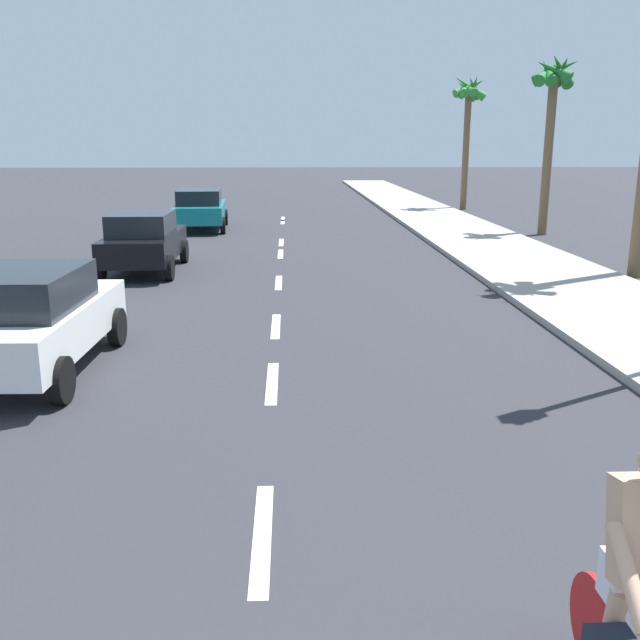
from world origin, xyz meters
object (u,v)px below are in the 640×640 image
Objects in this scene: palm_tree_distant at (469,102)px; parked_car_black at (144,240)px; cyclist at (636,616)px; palm_tree_far at (553,93)px; parked_car_teal at (200,208)px; parked_car_white at (31,318)px.

parked_car_black is at bearing -126.55° from palm_tree_distant.
cyclist reaches higher than parked_car_black.
palm_tree_distant is (7.13, 32.66, 4.47)m from cyclist.
palm_tree_far reaches higher than cyclist.
palm_tree_far reaches higher than parked_car_teal.
palm_tree_distant is at bearing 52.97° from parked_car_black.
palm_tree_distant is (-0.46, 10.18, 0.24)m from palm_tree_far.
cyclist is 25.21m from parked_car_teal.
parked_car_teal is at bearing -77.19° from cyclist.
palm_tree_far is 10.19m from palm_tree_distant.
parked_car_black is 0.60× the size of palm_tree_distant.
palm_tree_far is at bearing -108.09° from cyclist.
cyclist is at bearing -70.13° from parked_car_black.
parked_car_teal is at bearing -147.26° from palm_tree_distant.
parked_car_teal is (-5.35, 24.64, 0.01)m from cyclist.
parked_car_white is 8.45m from parked_car_black.
parked_car_black is 0.90× the size of parked_car_teal.
parked_car_white is at bearing -90.26° from parked_car_black.
palm_tree_far is at bearing -87.40° from palm_tree_distant.
palm_tree_distant reaches higher than parked_car_white.
parked_car_white is 20.88m from palm_tree_far.
palm_tree_far is 0.97× the size of palm_tree_distant.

